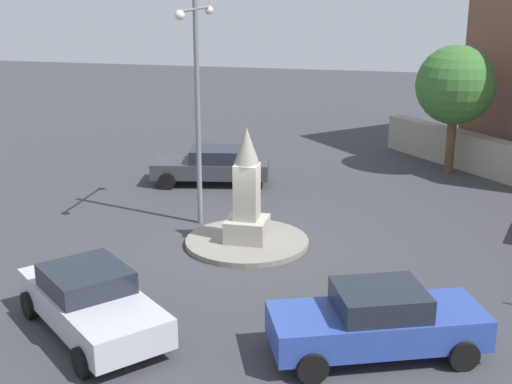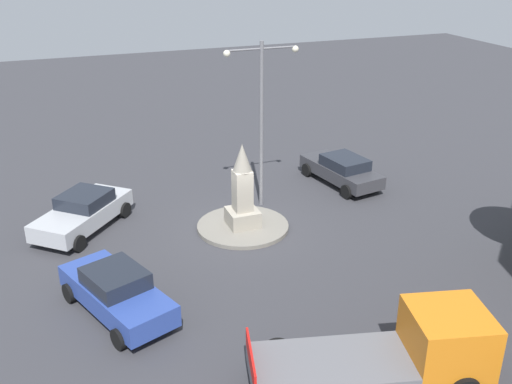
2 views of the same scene
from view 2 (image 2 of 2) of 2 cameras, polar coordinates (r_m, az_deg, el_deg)
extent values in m
plane|color=#38383D|center=(23.77, -1.27, -3.50)|extent=(80.00, 80.00, 0.00)
cylinder|color=gray|center=(23.74, -1.28, -3.33)|extent=(3.67, 3.67, 0.16)
cube|color=#9E9687|center=(23.56, -1.29, -2.44)|extent=(1.19, 1.19, 0.65)
cube|color=#9E9687|center=(23.07, -1.31, 0.13)|extent=(0.68, 0.68, 1.65)
cone|color=#9E9687|center=(22.57, -1.34, 3.33)|extent=(0.75, 0.75, 1.09)
cylinder|color=slate|center=(24.60, 0.52, 6.28)|extent=(0.16, 0.16, 7.02)
cylinder|color=slate|center=(23.60, -1.13, 13.53)|extent=(1.44, 0.08, 0.08)
cylinder|color=slate|center=(24.11, 2.19, 13.73)|extent=(1.44, 0.08, 0.08)
sphere|color=#F2EACC|center=(23.39, -2.83, 13.17)|extent=(0.28, 0.28, 0.28)
sphere|color=#F2EACC|center=(24.41, 3.79, 13.58)|extent=(0.28, 0.28, 0.28)
cube|color=#38383D|center=(28.07, 8.16, 1.99)|extent=(2.37, 4.62, 0.58)
cube|color=#1E232D|center=(27.68, 8.57, 2.84)|extent=(1.85, 2.24, 0.49)
cylinder|color=black|center=(28.85, 4.95, 2.13)|extent=(0.32, 0.67, 0.64)
cylinder|color=black|center=(29.79, 7.58, 2.70)|extent=(0.32, 0.67, 0.64)
cylinder|color=black|center=(26.59, 8.73, 0.02)|extent=(0.32, 0.67, 0.64)
cylinder|color=black|center=(27.60, 11.44, 0.71)|extent=(0.32, 0.67, 0.64)
cube|color=#B7BABF|center=(24.38, -16.35, -2.09)|extent=(4.31, 4.54, 0.67)
cube|color=#1E232D|center=(24.31, -16.18, -0.64)|extent=(2.45, 2.46, 0.49)
cylinder|color=black|center=(22.92, -16.71, -4.76)|extent=(0.59, 0.62, 0.64)
cylinder|color=black|center=(24.00, -20.19, -3.93)|extent=(0.59, 0.62, 0.64)
cylinder|color=black|center=(25.16, -12.52, -1.69)|extent=(0.59, 0.62, 0.64)
cylinder|color=black|center=(26.14, -15.87, -1.06)|extent=(0.59, 0.62, 0.64)
cube|color=#2D479E|center=(18.92, -13.27, -9.57)|extent=(3.17, 4.78, 0.69)
cube|color=#1E232D|center=(18.58, -13.40, -8.06)|extent=(2.10, 2.25, 0.51)
cylinder|color=black|center=(18.30, -8.39, -11.68)|extent=(0.43, 0.68, 0.64)
cylinder|color=black|center=(17.64, -13.06, -13.61)|extent=(0.43, 0.68, 0.64)
cylinder|color=black|center=(20.61, -13.28, -7.73)|extent=(0.43, 0.68, 0.64)
cylinder|color=black|center=(20.03, -17.52, -9.24)|extent=(0.43, 0.68, 0.64)
cube|color=orange|center=(16.43, 17.91, -13.37)|extent=(2.39, 2.39, 1.64)
cube|color=slate|center=(15.87, 7.12, -16.42)|extent=(4.47, 2.90, 0.46)
cube|color=red|center=(15.27, -0.49, -15.75)|extent=(0.51, 1.86, 0.50)
cylinder|color=black|center=(17.67, 16.69, -13.60)|extent=(0.88, 0.47, 0.84)
cylinder|color=black|center=(16.56, 2.06, -15.28)|extent=(0.88, 0.47, 0.84)
camera|label=1|loc=(19.86, -57.23, 3.75)|focal=49.14mm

